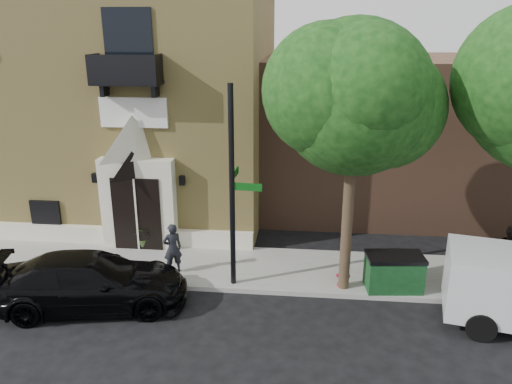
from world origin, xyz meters
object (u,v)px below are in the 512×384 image
pedestrian_near (173,248)px  pedestrian_far (509,251)px  dumpster (394,272)px  street_sign (233,189)px  black_sedan (91,282)px  fire_hydrant (343,276)px

pedestrian_near → pedestrian_far: pedestrian_far is taller
dumpster → pedestrian_far: 3.89m
pedestrian_near → street_sign: bearing=136.6°
black_sedan → pedestrian_near: (1.84, 2.00, 0.19)m
black_sedan → street_sign: bearing=-79.8°
street_sign → pedestrian_near: bearing=170.1°
fire_hydrant → dumpster: dumpster is taller
street_sign → dumpster: street_sign is taller
dumpster → pedestrian_far: size_ratio=1.05×
fire_hydrant → pedestrian_far: pedestrian_far is taller
fire_hydrant → pedestrian_near: (-5.32, 0.40, 0.47)m
dumpster → pedestrian_far: bearing=12.9°
dumpster → pedestrian_near: (-6.81, 0.37, 0.27)m
street_sign → fire_hydrant: street_sign is taller
black_sedan → pedestrian_near: 2.72m
fire_hydrant → pedestrian_far: (5.16, 1.26, 0.49)m
street_sign → dumpster: bearing=5.6°
dumpster → pedestrian_far: pedestrian_far is taller
pedestrian_far → dumpster: bearing=88.2°
fire_hydrant → street_sign: bearing=-178.3°
street_sign → pedestrian_far: street_sign is taller
black_sedan → street_sign: street_sign is taller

